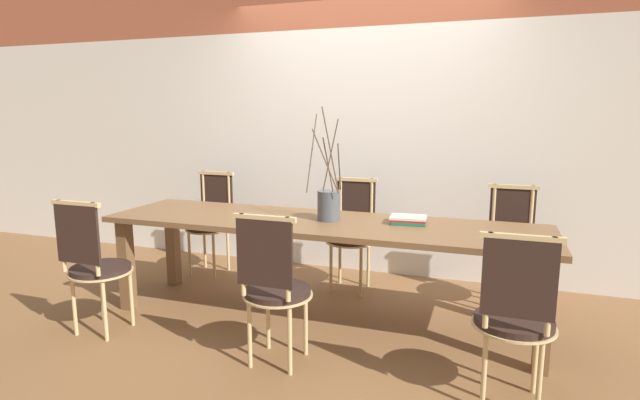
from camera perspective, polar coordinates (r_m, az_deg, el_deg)
The scene contains 11 objects.
ground_plane at distance 3.79m, azimuth -0.00°, elevation -13.44°, with size 16.00×16.00×0.00m, color brown.
wall_rear at distance 4.67m, azimuth 5.14°, elevation 11.15°, with size 12.00×0.06×3.20m.
dining_table at distance 3.57m, azimuth -0.00°, elevation -3.77°, with size 3.15×0.80×0.74m.
chair_near_leftend at distance 3.71m, azimuth -24.37°, elevation -6.49°, with size 0.42×0.42×0.95m.
chair_near_left at distance 2.99m, azimuth -5.26°, elevation -9.56°, with size 0.42×0.42×0.95m.
chair_near_center at distance 2.75m, azimuth 21.38°, elevation -12.01°, with size 0.42×0.42×0.95m.
chair_far_leftend at distance 4.81m, azimuth -12.38°, elevation -2.15°, with size 0.42×0.42×0.95m.
chair_far_left at distance 4.27m, azimuth 3.67°, elevation -3.49°, with size 0.42×0.42×0.95m.
chair_far_center at distance 4.13m, azimuth 20.96°, elevation -4.63°, with size 0.42×0.42×0.95m.
vase_centerpiece at distance 3.55m, azimuth 1.02°, elevation -0.47°, with size 0.24×0.26×0.80m.
book_stack at distance 3.52m, azimuth 10.09°, elevation -2.23°, with size 0.26×0.22×0.05m.
Camera 1 is at (1.14, -3.28, 1.51)m, focal length 28.00 mm.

